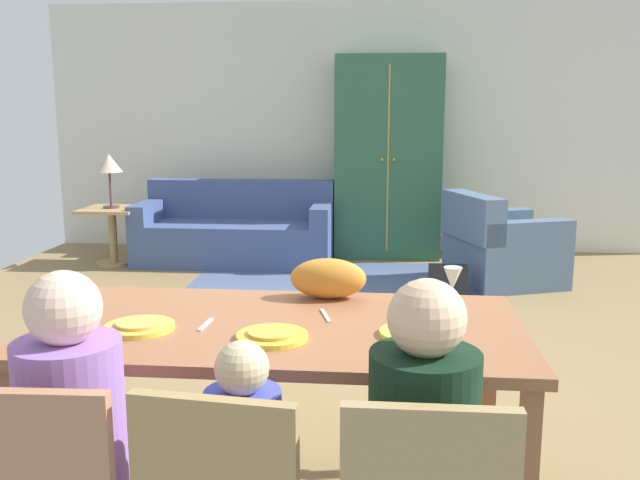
{
  "coord_description": "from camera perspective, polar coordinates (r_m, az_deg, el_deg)",
  "views": [
    {
      "loc": [
        0.31,
        -4.02,
        1.54
      ],
      "look_at": [
        -0.02,
        -0.4,
        0.85
      ],
      "focal_mm": 38.44,
      "sensor_mm": 36.0,
      "label": 1
    }
  ],
  "objects": [
    {
      "name": "couch",
      "position": [
        7.11,
        -6.99,
        0.61
      ],
      "size": [
        1.97,
        0.86,
        0.82
      ],
      "color": "#3E5181",
      "rests_on": "ground_plane"
    },
    {
      "name": "knife",
      "position": [
        2.65,
        0.46,
        -6.32
      ],
      "size": [
        0.06,
        0.17,
        0.01
      ],
      "primitive_type": "cube",
      "rotation": [
        0.0,
        0.0,
        0.27
      ],
      "color": "silver",
      "rests_on": "dining_table"
    },
    {
      "name": "side_table",
      "position": [
        7.21,
        -16.89,
        0.98
      ],
      "size": [
        0.56,
        0.56,
        0.58
      ],
      "color": "tan",
      "rests_on": "ground_plane"
    },
    {
      "name": "pizza_near_child",
      "position": [
        2.39,
        -4.01,
        -7.67
      ],
      "size": [
        0.17,
        0.17,
        0.01
      ],
      "primitive_type": "cylinder",
      "color": "gold",
      "rests_on": "plate_near_child"
    },
    {
      "name": "wine_glass",
      "position": [
        2.69,
        10.98,
        -3.35
      ],
      "size": [
        0.07,
        0.07,
        0.19
      ],
      "color": "silver",
      "rests_on": "dining_table"
    },
    {
      "name": "handbag",
      "position": [
        5.88,
        10.6,
        -3.34
      ],
      "size": [
        0.32,
        0.16,
        0.26
      ],
      "primitive_type": "cube",
      "color": "black",
      "rests_on": "ground_plane"
    },
    {
      "name": "back_wall",
      "position": [
        7.69,
        3.05,
        9.29
      ],
      "size": [
        6.87,
        0.1,
        2.7
      ],
      "primitive_type": "cube",
      "color": "silver",
      "rests_on": "ground_plane"
    },
    {
      "name": "fork",
      "position": [
        2.58,
        -9.5,
        -6.94
      ],
      "size": [
        0.03,
        0.15,
        0.01
      ],
      "primitive_type": "cube",
      "rotation": [
        0.0,
        0.0,
        -0.06
      ],
      "color": "silver",
      "rests_on": "dining_table"
    },
    {
      "name": "plate_near_child",
      "position": [
        2.4,
        -4.0,
        -8.01
      ],
      "size": [
        0.25,
        0.25,
        0.02
      ],
      "primitive_type": "cylinder",
      "color": "yellow",
      "rests_on": "dining_table"
    },
    {
      "name": "pizza_near_man",
      "position": [
        2.57,
        -14.79,
        -6.69
      ],
      "size": [
        0.17,
        0.17,
        0.01
      ],
      "primitive_type": "cylinder",
      "color": "gold",
      "rests_on": "plate_near_man"
    },
    {
      "name": "ground_plane",
      "position": [
        4.79,
        1.32,
        -8.13
      ],
      "size": [
        6.87,
        6.22,
        0.02
      ],
      "primitive_type": "cube",
      "color": "olive"
    },
    {
      "name": "plate_near_woman",
      "position": [
        2.45,
        7.91,
        -7.7
      ],
      "size": [
        0.25,
        0.25,
        0.02
      ],
      "primitive_type": "cylinder",
      "color": "yellow",
      "rests_on": "dining_table"
    },
    {
      "name": "person_man",
      "position": [
        2.22,
        -19.33,
        -17.36
      ],
      "size": [
        0.3,
        0.4,
        1.11
      ],
      "color": "#383D4F",
      "rests_on": "ground_plane"
    },
    {
      "name": "area_rug",
      "position": [
        6.19,
        1.2,
        -3.65
      ],
      "size": [
        2.6,
        1.8,
        0.01
      ],
      "primitive_type": "cube",
      "color": "#47577A",
      "rests_on": "ground_plane"
    },
    {
      "name": "armchair",
      "position": [
        6.37,
        14.75,
        -0.69
      ],
      "size": [
        1.1,
        1.09,
        0.82
      ],
      "color": "slate",
      "rests_on": "ground_plane"
    },
    {
      "name": "table_lamp",
      "position": [
        7.14,
        -17.16,
        5.98
      ],
      "size": [
        0.26,
        0.26,
        0.54
      ],
      "color": "#4E353A",
      "rests_on": "side_table"
    },
    {
      "name": "cat",
      "position": [
        2.88,
        0.68,
        -3.22
      ],
      "size": [
        0.32,
        0.16,
        0.17
      ],
      "primitive_type": "ellipsoid",
      "rotation": [
        0.0,
        0.0,
        -0.0
      ],
      "color": "orange",
      "rests_on": "dining_table"
    },
    {
      "name": "armoire",
      "position": [
        7.31,
        5.69,
        6.83
      ],
      "size": [
        1.1,
        0.59,
        2.1
      ],
      "color": "#2C5D40",
      "rests_on": "ground_plane"
    },
    {
      "name": "plate_near_man",
      "position": [
        2.58,
        -14.77,
        -7.01
      ],
      "size": [
        0.25,
        0.25,
        0.02
      ],
      "primitive_type": "cylinder",
      "color": "yellow",
      "rests_on": "dining_table"
    },
    {
      "name": "dining_table",
      "position": [
        2.59,
        -3.33,
        -8.42
      ],
      "size": [
        1.8,
        0.93,
        0.76
      ],
      "color": "#965E3C",
      "rests_on": "ground_plane"
    }
  ]
}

